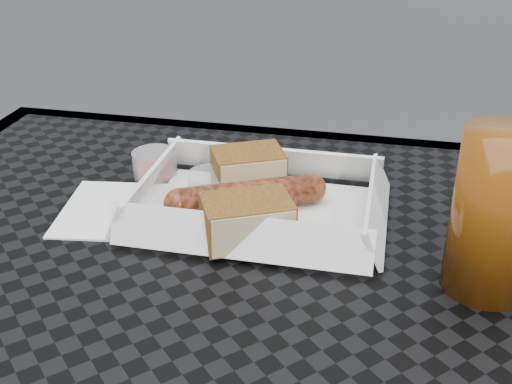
# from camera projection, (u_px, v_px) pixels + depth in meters

# --- Properties ---
(food_tray) EXTENTS (0.22, 0.15, 0.00)m
(food_tray) POSITION_uv_depth(u_px,v_px,m) (258.00, 212.00, 0.65)
(food_tray) COLOR white
(food_tray) RESTS_ON patio_table
(bratwurst) EXTENTS (0.15, 0.09, 0.03)m
(bratwurst) POSITION_uv_depth(u_px,v_px,m) (247.00, 196.00, 0.64)
(bratwurst) COLOR maroon
(bratwurst) RESTS_ON food_tray
(bread_near) EXTENTS (0.09, 0.08, 0.05)m
(bread_near) POSITION_uv_depth(u_px,v_px,m) (248.00, 171.00, 0.68)
(bread_near) COLOR brown
(bread_near) RESTS_ON food_tray
(bread_far) EXTENTS (0.10, 0.08, 0.04)m
(bread_far) POSITION_uv_depth(u_px,v_px,m) (247.00, 220.00, 0.59)
(bread_far) COLOR brown
(bread_far) RESTS_ON food_tray
(veg_garnish) EXTENTS (0.03, 0.03, 0.00)m
(veg_garnish) POSITION_uv_depth(u_px,v_px,m) (307.00, 242.00, 0.59)
(veg_garnish) COLOR red
(veg_garnish) RESTS_ON food_tray
(napkin) EXTENTS (0.14, 0.14, 0.00)m
(napkin) POSITION_uv_depth(u_px,v_px,m) (122.00, 210.00, 0.66)
(napkin) COLOR white
(napkin) RESTS_ON patio_table
(condiment_cup_sauce) EXTENTS (0.05, 0.05, 0.03)m
(condiment_cup_sauce) POSITION_uv_depth(u_px,v_px,m) (155.00, 164.00, 0.72)
(condiment_cup_sauce) COLOR maroon
(condiment_cup_sauce) RESTS_ON patio_table
(condiment_cup_empty) EXTENTS (0.05, 0.05, 0.03)m
(condiment_cup_empty) POSITION_uv_depth(u_px,v_px,m) (212.00, 186.00, 0.67)
(condiment_cup_empty) COLOR silver
(condiment_cup_empty) RESTS_ON patio_table
(drink_glass) EXTENTS (0.07, 0.07, 0.14)m
(drink_glass) POSITION_uv_depth(u_px,v_px,m) (496.00, 214.00, 0.51)
(drink_glass) COLOR #602D08
(drink_glass) RESTS_ON patio_table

